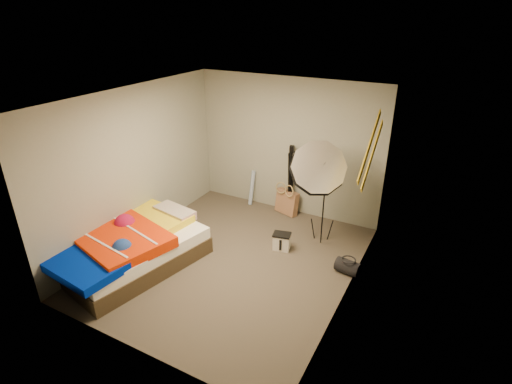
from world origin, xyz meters
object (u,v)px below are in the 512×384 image
Objects in this scene: wrapping_roll at (252,188)px; camera_tripod at (291,176)px; bed at (131,247)px; photo_umbrella at (318,169)px; tote_bag at (287,202)px; duffel_bag at (348,267)px; camera_case at (282,242)px.

camera_tripod reaches higher than wrapping_roll.
camera_tripod is (1.44, 2.63, 0.47)m from bed.
photo_umbrella is at bearing -45.88° from camera_tripod.
wrapping_roll is 2.72m from bed.
wrapping_roll is at bearing -165.48° from tote_bag.
wrapping_roll is 2.70m from duffel_bag.
wrapping_roll is at bearing 122.29° from camera_case.
tote_bag is at bearing 61.89° from bed.
photo_umbrella is at bearing 34.95° from camera_case.
camera_case is 0.11× the size of bed.
camera_case is 1.31m from photo_umbrella.
bed reaches higher than camera_case.
camera_tripod is at bearing 95.52° from camera_case.
camera_case is at bearing -132.61° from photo_umbrella.
bed is (-1.83, -1.43, 0.17)m from camera_case.
bed is (-2.95, -1.30, 0.19)m from duffel_bag.
camera_tripod reaches higher than bed.
duffel_bag is 3.23m from bed.
bed is at bearing -100.91° from tote_bag.
wrapping_roll is at bearing 76.72° from bed.
camera_case is 2.33m from bed.
wrapping_roll is at bearing 152.96° from photo_umbrella.
camera_case is at bearing 37.89° from bed.
tote_bag is at bearing 136.54° from photo_umbrella.
photo_umbrella is at bearing -26.26° from tote_bag.
camera_case is at bearing -177.56° from duffel_bag.
wrapping_roll is 0.37× the size of photo_umbrella.
duffel_bag is at bearing -41.35° from camera_tripod.
photo_umbrella is 1.23m from camera_tripod.
tote_bag is 1.57m from photo_umbrella.
bed is at bearing -118.79° from camera_tripod.
wrapping_roll reaches higher than tote_bag.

